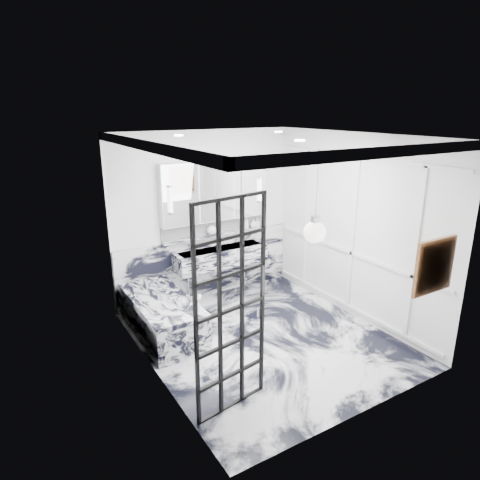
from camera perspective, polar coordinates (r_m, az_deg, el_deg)
floor at (r=6.21m, az=3.33°, el=-13.00°), size 3.60×3.60×0.00m
ceiling at (r=5.37m, az=3.86°, el=13.72°), size 3.60×3.60×0.00m
wall_back at (r=7.13m, az=-4.66°, el=3.20°), size 3.60×0.00×3.60m
wall_front at (r=4.38m, az=17.15°, el=-6.84°), size 3.60×0.00×3.60m
wall_left at (r=4.95m, az=-11.88°, el=-3.57°), size 0.00×3.60×3.60m
wall_right at (r=6.65m, az=15.02°, el=1.60°), size 0.00×3.60×3.60m
marble_clad_back at (r=7.37m, az=-4.41°, el=-3.45°), size 3.18×0.05×1.05m
marble_clad_left at (r=4.98m, az=-11.68°, el=-4.19°), size 0.02×3.56×2.68m
panel_molding at (r=6.66m, az=14.83°, el=0.75°), size 0.03×3.40×2.30m
soap_bottle_a at (r=7.46m, az=0.85°, el=2.26°), size 0.09×0.09×0.21m
soap_bottle_b at (r=7.58m, az=2.24°, el=2.32°), size 0.08×0.08×0.16m
soap_bottle_c at (r=7.55m, az=1.81°, el=2.22°), size 0.15×0.15×0.16m
face_pot at (r=7.14m, az=-3.82°, el=1.29°), size 0.16×0.16×0.16m
amber_bottle at (r=7.44m, az=0.31°, el=1.78°), size 0.04×0.04×0.10m
flower_vase at (r=5.75m, az=-5.82°, el=-8.84°), size 0.08×0.08×0.12m
crittall_door at (r=4.41m, az=-1.19°, el=-9.26°), size 0.87×0.19×2.32m
artwork at (r=5.13m, az=24.51°, el=-3.17°), size 0.52×0.05×0.52m
pendant_light at (r=4.46m, az=9.92°, el=1.03°), size 0.23×0.23×0.23m
trough_sink at (r=7.18m, az=-2.59°, el=-2.24°), size 1.60×0.45×0.30m
ledge at (r=7.22m, az=-3.25°, el=0.68°), size 1.90×0.14×0.04m
subway_tile at (r=7.23m, az=-3.50°, el=1.83°), size 1.90×0.03×0.23m
mirror_cabinet at (r=7.04m, az=-3.37°, el=6.55°), size 1.90×0.16×1.00m
sconce_left at (r=6.63m, az=-9.28°, el=5.31°), size 0.07×0.07×0.40m
sconce_right at (r=7.38m, az=2.65°, el=6.75°), size 0.07×0.07×0.40m
bathtub at (r=6.31m, az=-10.35°, el=-9.93°), size 0.75×1.65×0.55m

